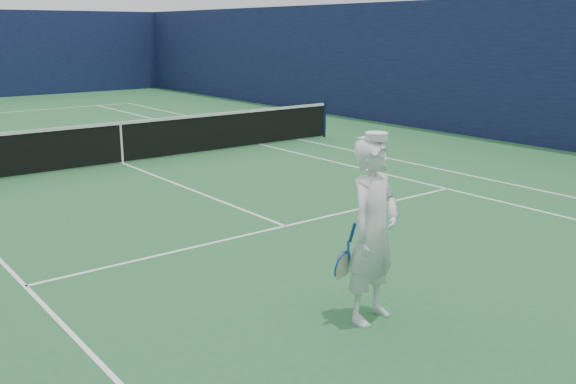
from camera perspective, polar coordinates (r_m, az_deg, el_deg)
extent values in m
plane|color=#256132|center=(15.89, -14.48, 2.48)|extent=(80.00, 80.00, 0.00)
cube|color=white|center=(18.70, 1.12, 4.67)|extent=(0.06, 23.83, 0.01)
cube|color=white|center=(17.88, -2.31, 4.22)|extent=(0.06, 23.77, 0.01)
cube|color=white|center=(21.84, -21.27, 5.10)|extent=(8.23, 0.06, 0.01)
cube|color=white|center=(10.49, -0.26, -3.06)|extent=(8.23, 0.06, 0.01)
cube|color=white|center=(15.89, -14.48, 2.49)|extent=(0.06, 12.80, 0.01)
cube|color=#0F1637|center=(21.59, 10.69, 11.06)|extent=(0.12, 36.12, 4.00)
cylinder|color=#141E4C|center=(19.20, 3.25, 6.51)|extent=(0.09, 0.09, 1.07)
cube|color=black|center=(15.80, -14.59, 4.25)|extent=(12.79, 0.02, 0.92)
cube|color=white|center=(15.73, -14.70, 5.94)|extent=(12.79, 0.04, 0.07)
cube|color=white|center=(15.81, -14.58, 4.14)|extent=(0.05, 0.03, 0.94)
imported|color=white|center=(6.97, 7.59, -3.51)|extent=(0.83, 0.63, 2.03)
cylinder|color=white|center=(6.73, 7.88, 4.93)|extent=(0.24, 0.24, 0.08)
cube|color=white|center=(6.81, 6.95, 4.80)|extent=(0.20, 0.13, 0.02)
cylinder|color=navy|center=(6.78, 5.74, -3.60)|extent=(0.05, 0.09, 0.22)
cube|color=#1F4AAA|center=(6.88, 5.37, -4.91)|extent=(0.03, 0.02, 0.14)
torus|color=#1F4AAA|center=(6.97, 4.86, -6.42)|extent=(0.31, 0.16, 0.29)
cube|color=beige|center=(6.97, 4.86, -6.42)|extent=(0.22, 0.05, 0.30)
sphere|color=#C0D818|center=(7.21, 8.08, -2.09)|extent=(0.07, 0.07, 0.07)
sphere|color=#C0D818|center=(7.24, 8.14, -1.76)|extent=(0.07, 0.07, 0.07)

